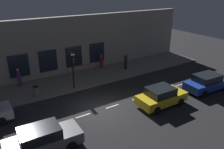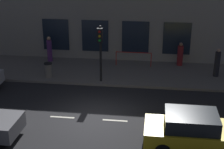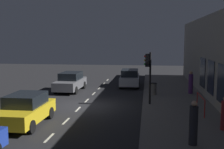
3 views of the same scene
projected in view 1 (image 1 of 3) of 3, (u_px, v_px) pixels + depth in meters
ground_plane at (102, 110)px, 17.42m from camera, size 60.00×60.00×0.00m
sidewalk at (71, 81)px, 22.30m from camera, size 4.50×32.00×0.15m
building_facade at (59, 47)px, 23.19m from camera, size 0.65×32.00×6.10m
lane_centre_line at (112, 106)px, 17.91m from camera, size 0.12×27.20×0.01m
traffic_light at (73, 64)px, 19.69m from camera, size 0.48×0.32×3.40m
parked_car_0 at (43, 139)px, 12.89m from camera, size 1.94×4.39×1.58m
parked_car_1 at (161, 96)px, 17.82m from camera, size 1.96×4.09×1.58m
parked_car_3 at (207, 82)px, 20.36m from camera, size 2.11×4.61×1.58m
pedestrian_0 at (19, 78)px, 20.85m from camera, size 0.44×0.44×1.77m
pedestrian_1 at (126, 62)px, 25.13m from camera, size 0.48×0.48×1.80m
pedestrian_2 at (101, 62)px, 25.51m from camera, size 0.54×0.54×1.60m
trash_bin at (36, 91)px, 19.10m from camera, size 0.50×0.50×0.89m
red_railing at (78, 68)px, 23.56m from camera, size 0.05×2.41×0.97m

